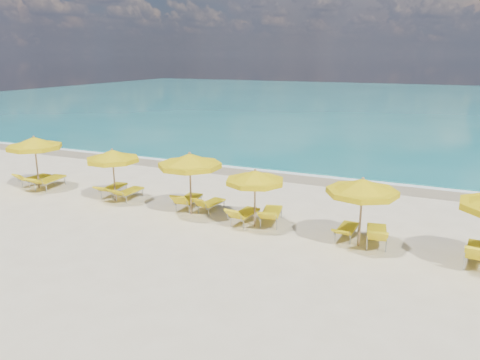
% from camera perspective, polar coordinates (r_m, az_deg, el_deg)
% --- Properties ---
extents(ground_plane, '(120.00, 120.00, 0.00)m').
position_cam_1_polar(ground_plane, '(17.23, -2.05, -5.04)').
color(ground_plane, beige).
extents(ocean, '(120.00, 80.00, 0.30)m').
position_cam_1_polar(ocean, '(63.19, 17.75, 8.98)').
color(ocean, '#136C6E').
rests_on(ocean, ground).
extents(wet_sand_band, '(120.00, 2.60, 0.01)m').
position_cam_1_polar(wet_sand_band, '(23.80, 5.82, 0.58)').
color(wet_sand_band, tan).
rests_on(wet_sand_band, ground).
extents(foam_line, '(120.00, 1.20, 0.03)m').
position_cam_1_polar(foam_line, '(24.54, 6.42, 1.00)').
color(foam_line, white).
rests_on(foam_line, ground).
extents(whitecap_near, '(14.00, 0.36, 0.05)m').
position_cam_1_polar(whitecap_near, '(34.66, 1.44, 5.22)').
color(whitecap_near, white).
rests_on(whitecap_near, ground).
extents(whitecap_far, '(18.00, 0.30, 0.05)m').
position_cam_1_polar(whitecap_far, '(38.96, 25.16, 4.89)').
color(whitecap_far, white).
rests_on(whitecap_far, ground).
extents(umbrella_2, '(2.94, 2.94, 2.42)m').
position_cam_1_polar(umbrella_2, '(22.90, -23.79, 4.09)').
color(umbrella_2, '#A57F52').
rests_on(umbrella_2, ground).
extents(umbrella_3, '(2.89, 2.89, 2.21)m').
position_cam_1_polar(umbrella_3, '(19.87, -15.28, 2.80)').
color(umbrella_3, '#A57F52').
rests_on(umbrella_3, ground).
extents(umbrella_4, '(3.13, 3.13, 2.43)m').
position_cam_1_polar(umbrella_4, '(17.51, -6.14, 2.29)').
color(umbrella_4, '#A57F52').
rests_on(umbrella_4, ground).
extents(umbrella_5, '(2.23, 2.23, 2.11)m').
position_cam_1_polar(umbrella_5, '(16.17, 1.84, 0.30)').
color(umbrella_5, '#A57F52').
rests_on(umbrella_5, ground).
extents(umbrella_6, '(2.54, 2.54, 2.28)m').
position_cam_1_polar(umbrella_6, '(14.93, 14.70, -0.89)').
color(umbrella_6, '#A57F52').
rests_on(umbrella_6, ground).
extents(lounger_2_left, '(0.66, 1.72, 0.76)m').
position_cam_1_polar(lounger_2_left, '(23.87, -23.71, -0.08)').
color(lounger_2_left, '#A5A8AD').
rests_on(lounger_2_left, ground).
extents(lounger_2_right, '(0.93, 2.12, 0.79)m').
position_cam_1_polar(lounger_2_right, '(23.02, -22.20, -0.36)').
color(lounger_2_right, '#A5A8AD').
rests_on(lounger_2_right, ground).
extents(lounger_3_left, '(0.80, 1.87, 0.69)m').
position_cam_1_polar(lounger_3_left, '(20.97, -15.17, -1.27)').
color(lounger_3_left, '#A5A8AD').
rests_on(lounger_3_left, ground).
extents(lounger_3_right, '(0.60, 1.74, 0.70)m').
position_cam_1_polar(lounger_3_right, '(20.25, -13.35, -1.74)').
color(lounger_3_right, '#A5A8AD').
rests_on(lounger_3_right, ground).
extents(lounger_4_left, '(0.83, 1.91, 0.86)m').
position_cam_1_polar(lounger_4_left, '(18.64, -6.29, -2.80)').
color(lounger_4_left, '#A5A8AD').
rests_on(lounger_4_left, ground).
extents(lounger_4_right, '(0.73, 1.62, 0.76)m').
position_cam_1_polar(lounger_4_right, '(18.27, -3.57, -3.21)').
color(lounger_4_right, '#A5A8AD').
rests_on(lounger_4_right, ground).
extents(lounger_5_left, '(0.73, 1.76, 0.81)m').
position_cam_1_polar(lounger_5_left, '(16.99, 0.55, -4.56)').
color(lounger_5_left, '#A5A8AD').
rests_on(lounger_5_left, ground).
extents(lounger_5_right, '(1.02, 2.05, 0.82)m').
position_cam_1_polar(lounger_5_right, '(16.97, 3.81, -4.53)').
color(lounger_5_right, '#A5A8AD').
rests_on(lounger_5_right, ground).
extents(lounger_6_left, '(0.62, 1.72, 0.65)m').
position_cam_1_polar(lounger_6_left, '(16.01, 12.87, -6.26)').
color(lounger_6_left, '#A5A8AD').
rests_on(lounger_6_left, ground).
extents(lounger_6_right, '(0.91, 1.97, 0.86)m').
position_cam_1_polar(lounger_6_right, '(15.76, 16.29, -6.72)').
color(lounger_6_right, '#A5A8AD').
rests_on(lounger_6_right, ground).
extents(lounger_7_left, '(0.85, 1.99, 0.94)m').
position_cam_1_polar(lounger_7_left, '(15.40, 26.98, -8.29)').
color(lounger_7_left, '#A5A8AD').
rests_on(lounger_7_left, ground).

